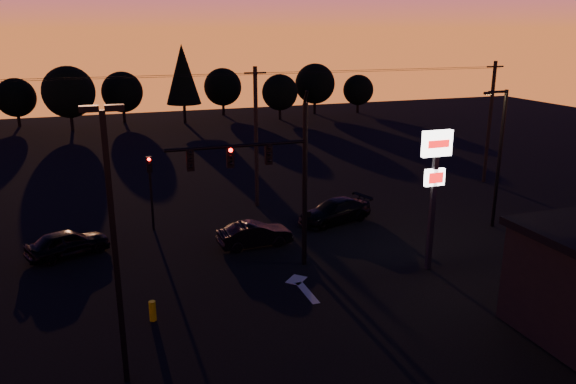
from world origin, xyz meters
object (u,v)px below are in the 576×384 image
at_px(traffic_signal_mast, 273,170).
at_px(parking_lot_light, 113,232).
at_px(bollard, 153,311).
at_px(car_left, 68,243).
at_px(streetlight, 499,153).
at_px(secondary_signal, 150,182).
at_px(car_right, 335,211).
at_px(car_mid, 255,234).
at_px(pylon_sign, 435,171).

height_order(traffic_signal_mast, parking_lot_light, parking_lot_light).
relative_size(bollard, car_left, 0.20).
bearing_deg(streetlight, traffic_signal_mast, -173.86).
distance_m(secondary_signal, car_left, 5.62).
bearing_deg(traffic_signal_mast, secondary_signal, 123.19).
bearing_deg(car_right, streetlight, 50.59).
bearing_deg(bollard, car_left, 112.05).
bearing_deg(secondary_signal, traffic_signal_mast, -56.81).
xyz_separation_m(parking_lot_light, car_mid, (7.38, 10.14, -4.62)).
bearing_deg(car_right, pylon_sign, -4.27).
bearing_deg(parking_lot_light, secondary_signal, 80.21).
distance_m(car_left, car_right, 15.04).
bearing_deg(traffic_signal_mast, streetlight, 6.14).
bearing_deg(bollard, car_mid, 46.24).
bearing_deg(car_mid, streetlight, -99.91).
relative_size(pylon_sign, bollard, 8.14).
bearing_deg(bollard, pylon_sign, 3.15).
relative_size(secondary_signal, bollard, 5.21).
bearing_deg(car_left, bollard, -178.71).
relative_size(parking_lot_light, car_left, 2.23).
distance_m(parking_lot_light, pylon_sign, 15.19).
distance_m(traffic_signal_mast, secondary_signal, 9.19).
height_order(pylon_sign, car_left, pylon_sign).
height_order(parking_lot_light, bollard, parking_lot_light).
bearing_deg(bollard, traffic_signal_mast, 27.76).
bearing_deg(car_right, bollard, -69.28).
xyz_separation_m(traffic_signal_mast, car_left, (-9.45, 4.99, -4.24)).
relative_size(streetlight, car_left, 1.95).
relative_size(secondary_signal, streetlight, 0.54).
bearing_deg(parking_lot_light, pylon_sign, 17.23).
bearing_deg(secondary_signal, parking_lot_light, -99.79).
bearing_deg(bollard, parking_lot_light, -108.73).
bearing_deg(car_mid, pylon_sign, -131.64).
height_order(parking_lot_light, pylon_sign, parking_lot_light).
xyz_separation_m(streetlight, bollard, (-20.13, -4.73, -4.00)).
height_order(streetlight, car_mid, streetlight).
xyz_separation_m(streetlight, car_right, (-8.42, 3.77, -3.73)).
xyz_separation_m(secondary_signal, streetlight, (18.91, -5.99, 1.56)).
relative_size(secondary_signal, car_left, 1.06).
bearing_deg(streetlight, car_right, 155.85).
xyz_separation_m(pylon_sign, car_mid, (-7.12, 5.64, -4.26)).
bearing_deg(streetlight, pylon_sign, -149.92).
bearing_deg(pylon_sign, traffic_signal_mast, 160.64).
xyz_separation_m(traffic_signal_mast, car_mid, (-0.02, 3.15, -4.28)).
bearing_deg(car_left, secondary_signal, -81.96).
height_order(bollard, car_left, car_left).
height_order(secondary_signal, pylon_sign, pylon_sign).
bearing_deg(secondary_signal, car_left, -151.20).
bearing_deg(car_mid, car_right, -72.43).
relative_size(secondary_signal, car_right, 0.92).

